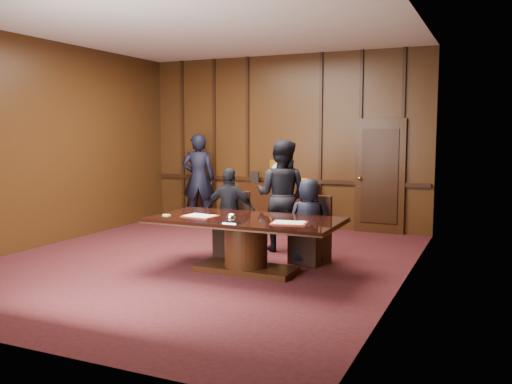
# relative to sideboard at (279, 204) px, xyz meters

# --- Properties ---
(room) EXTENTS (7.00, 7.04, 3.50)m
(room) POSITION_rel_sideboard_xyz_m (0.07, -3.12, 1.24)
(room) COLOR #330E12
(room) RESTS_ON ground
(sideboard) EXTENTS (1.60, 0.45, 1.54)m
(sideboard) POSITION_rel_sideboard_xyz_m (0.00, 0.00, 0.00)
(sideboard) COLOR black
(sideboard) RESTS_ON ground
(conference_table) EXTENTS (2.62, 1.32, 0.76)m
(conference_table) POSITION_rel_sideboard_xyz_m (0.90, -3.50, 0.02)
(conference_table) COLOR black
(conference_table) RESTS_ON ground
(folder_left) EXTENTS (0.49, 0.38, 0.02)m
(folder_left) POSITION_rel_sideboard_xyz_m (0.26, -3.65, 0.28)
(folder_left) COLOR #9F230E
(folder_left) RESTS_ON conference_table
(folder_right) EXTENTS (0.51, 0.41, 0.02)m
(folder_right) POSITION_rel_sideboard_xyz_m (1.61, -3.68, 0.28)
(folder_right) COLOR #9F230E
(folder_right) RESTS_ON conference_table
(inkstand) EXTENTS (0.20, 0.14, 0.12)m
(inkstand) POSITION_rel_sideboard_xyz_m (0.90, -3.95, 0.33)
(inkstand) COLOR white
(inkstand) RESTS_ON conference_table
(notepad) EXTENTS (0.11, 0.08, 0.01)m
(notepad) POSITION_rel_sideboard_xyz_m (-0.22, -3.77, 0.28)
(notepad) COLOR #D3D367
(notepad) RESTS_ON conference_table
(chair_left) EXTENTS (0.55, 0.55, 0.99)m
(chair_left) POSITION_rel_sideboard_xyz_m (0.24, -2.62, -0.19)
(chair_left) COLOR black
(chair_left) RESTS_ON ground
(chair_right) EXTENTS (0.57, 0.57, 0.99)m
(chair_right) POSITION_rel_sideboard_xyz_m (1.55, -2.62, -0.19)
(chair_right) COLOR black
(chair_right) RESTS_ON ground
(signatory_left) EXTENTS (0.87, 0.52, 1.39)m
(signatory_left) POSITION_rel_sideboard_xyz_m (0.25, -2.70, 0.21)
(signatory_left) COLOR black
(signatory_left) RESTS_ON ground
(signatory_right) EXTENTS (0.72, 0.58, 1.27)m
(signatory_right) POSITION_rel_sideboard_xyz_m (1.55, -2.70, 0.15)
(signatory_right) COLOR black
(signatory_right) RESTS_ON ground
(witness_left) EXTENTS (0.82, 0.68, 1.91)m
(witness_left) POSITION_rel_sideboard_xyz_m (-1.75, -0.23, 0.47)
(witness_left) COLOR black
(witness_left) RESTS_ON ground
(witness_right) EXTENTS (0.89, 0.69, 1.82)m
(witness_right) POSITION_rel_sideboard_xyz_m (0.85, -2.02, 0.43)
(witness_right) COLOR black
(witness_right) RESTS_ON ground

